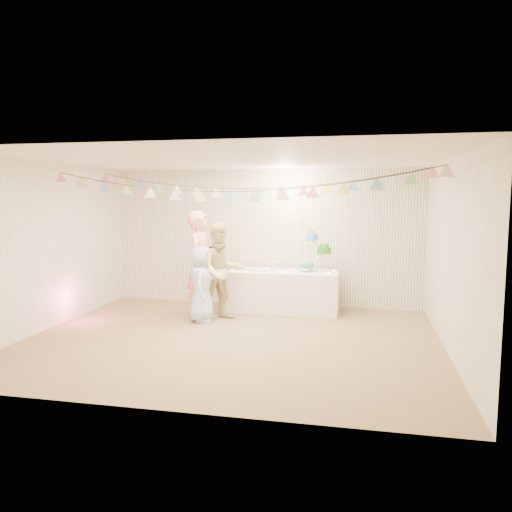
% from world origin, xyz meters
% --- Properties ---
extents(floor, '(6.00, 6.00, 0.00)m').
position_xyz_m(floor, '(0.00, 0.00, 0.00)').
color(floor, olive).
rests_on(floor, ground).
extents(ceiling, '(6.00, 6.00, 0.00)m').
position_xyz_m(ceiling, '(0.00, 0.00, 2.60)').
color(ceiling, silver).
rests_on(ceiling, ground).
extents(back_wall, '(6.00, 6.00, 0.00)m').
position_xyz_m(back_wall, '(0.00, 2.50, 1.30)').
color(back_wall, white).
rests_on(back_wall, ground).
extents(front_wall, '(6.00, 6.00, 0.00)m').
position_xyz_m(front_wall, '(0.00, -2.50, 1.30)').
color(front_wall, white).
rests_on(front_wall, ground).
extents(left_wall, '(5.00, 5.00, 0.00)m').
position_xyz_m(left_wall, '(-3.00, 0.00, 1.30)').
color(left_wall, white).
rests_on(left_wall, ground).
extents(right_wall, '(5.00, 5.00, 0.00)m').
position_xyz_m(right_wall, '(3.00, 0.00, 1.30)').
color(right_wall, white).
rests_on(right_wall, ground).
extents(table, '(1.98, 0.79, 0.74)m').
position_xyz_m(table, '(0.46, 2.00, 0.37)').
color(table, white).
rests_on(table, floor).
extents(cake_stand, '(0.63, 0.37, 0.70)m').
position_xyz_m(cake_stand, '(1.01, 2.05, 1.10)').
color(cake_stand, silver).
rests_on(cake_stand, table).
extents(cake_bottom, '(0.31, 0.31, 0.15)m').
position_xyz_m(cake_bottom, '(0.86, 1.99, 0.84)').
color(cake_bottom, teal).
rests_on(cake_bottom, cake_stand).
extents(cake_middle, '(0.27, 0.27, 0.22)m').
position_xyz_m(cake_middle, '(1.19, 2.14, 1.11)').
color(cake_middle, '#24891E').
rests_on(cake_middle, cake_stand).
extents(cake_top_tier, '(0.25, 0.25, 0.19)m').
position_xyz_m(cake_top_tier, '(0.95, 2.02, 1.38)').
color(cake_top_tier, '#51ACFF').
rests_on(cake_top_tier, cake_stand).
extents(platter, '(0.33, 0.33, 0.02)m').
position_xyz_m(platter, '(0.01, 1.95, 0.76)').
color(platter, white).
rests_on(platter, table).
extents(posy, '(0.15, 0.15, 0.17)m').
position_xyz_m(posy, '(0.29, 2.05, 0.84)').
color(posy, white).
rests_on(posy, table).
extents(person_adult_a, '(0.46, 0.68, 1.84)m').
position_xyz_m(person_adult_a, '(-0.90, 1.34, 0.92)').
color(person_adult_a, '#FFAC85').
rests_on(person_adult_a, floor).
extents(person_adult_b, '(1.02, 0.98, 1.66)m').
position_xyz_m(person_adult_b, '(-0.47, 1.14, 0.83)').
color(person_adult_b, '#DCCD87').
rests_on(person_adult_b, floor).
extents(person_child, '(0.49, 0.67, 1.27)m').
position_xyz_m(person_child, '(-0.77, 0.96, 0.63)').
color(person_child, '#B4D4FF').
rests_on(person_child, floor).
extents(bunting_back, '(5.60, 1.10, 0.40)m').
position_xyz_m(bunting_back, '(0.00, 1.10, 2.35)').
color(bunting_back, pink).
rests_on(bunting_back, ceiling).
extents(bunting_front, '(5.60, 0.90, 0.36)m').
position_xyz_m(bunting_front, '(0.00, -0.20, 2.32)').
color(bunting_front, '#72A5E5').
rests_on(bunting_front, ceiling).
extents(tealight_0, '(0.04, 0.04, 0.03)m').
position_xyz_m(tealight_0, '(-0.34, 1.85, 0.76)').
color(tealight_0, '#FFD88C').
rests_on(tealight_0, table).
extents(tealight_1, '(0.04, 0.04, 0.03)m').
position_xyz_m(tealight_1, '(0.11, 2.18, 0.76)').
color(tealight_1, '#FFD88C').
rests_on(tealight_1, table).
extents(tealight_2, '(0.04, 0.04, 0.03)m').
position_xyz_m(tealight_2, '(0.56, 1.78, 0.76)').
color(tealight_2, '#FFD88C').
rests_on(tealight_2, table).
extents(tealight_3, '(0.04, 0.04, 0.03)m').
position_xyz_m(tealight_3, '(0.81, 2.22, 0.76)').
color(tealight_3, '#FFD88C').
rests_on(tealight_3, table).
extents(tealight_4, '(0.04, 0.04, 0.03)m').
position_xyz_m(tealight_4, '(1.28, 1.82, 0.76)').
color(tealight_4, '#FFD88C').
rests_on(tealight_4, table).
extents(tealight_5, '(0.04, 0.04, 0.03)m').
position_xyz_m(tealight_5, '(1.36, 2.15, 0.76)').
color(tealight_5, '#FFD88C').
rests_on(tealight_5, table).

